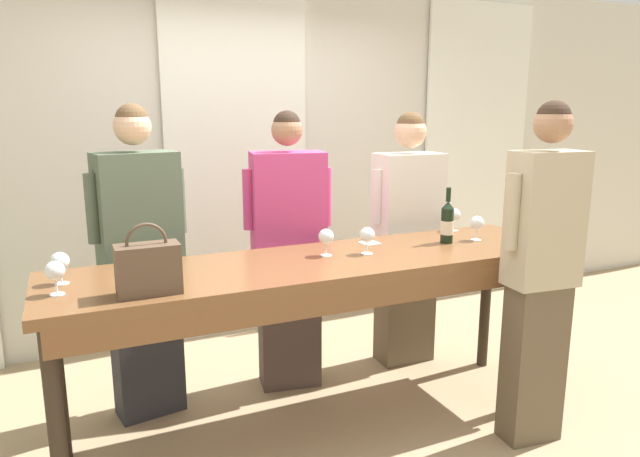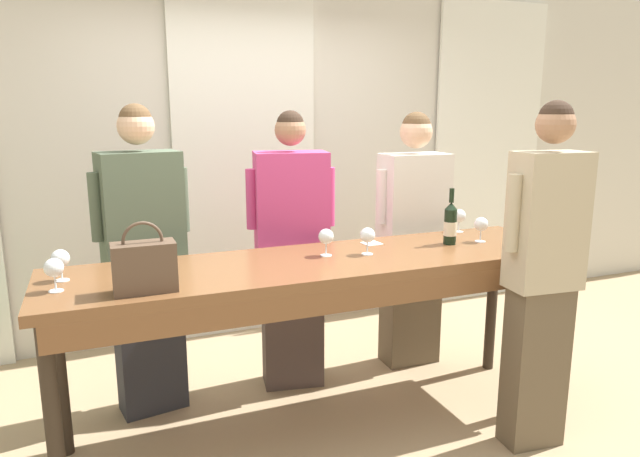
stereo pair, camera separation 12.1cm
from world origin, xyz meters
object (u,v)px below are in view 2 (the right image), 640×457
(wine_bottle, at_px, (450,224))
(wine_glass_front_right, at_px, (559,231))
(wine_glass_center_left, at_px, (54,268))
(wine_glass_center_mid, at_px, (459,216))
(handbag, at_px, (144,266))
(tasting_bar, at_px, (327,278))
(host_pouring, at_px, (543,274))
(guest_olive_jacket, at_px, (145,261))
(guest_cream_sweater, at_px, (412,239))
(wine_glass_front_mid, at_px, (481,225))
(guest_pink_top, at_px, (292,252))
(wine_glass_center_right, at_px, (367,236))
(wine_glass_back_left, at_px, (326,237))
(wine_glass_front_left, at_px, (60,259))

(wine_bottle, xyz_separation_m, wine_glass_front_right, (0.50, -0.32, -0.02))
(wine_glass_center_left, xyz_separation_m, wine_glass_center_mid, (2.35, 0.36, 0.00))
(wine_bottle, xyz_separation_m, handbag, (-1.74, -0.25, -0.01))
(tasting_bar, bearing_deg, wine_glass_front_right, -11.20)
(wine_glass_front_right, distance_m, host_pouring, 0.44)
(wine_glass_center_left, relative_size, guest_olive_jacket, 0.08)
(guest_cream_sweater, bearing_deg, wine_glass_front_mid, -78.51)
(wine_glass_front_right, bearing_deg, guest_cream_sweater, 115.51)
(handbag, distance_m, guest_pink_top, 1.27)
(wine_glass_front_right, xyz_separation_m, guest_olive_jacket, (-2.18, 0.88, -0.18))
(tasting_bar, bearing_deg, wine_glass_center_left, -178.06)
(wine_glass_center_left, bearing_deg, guest_pink_top, 26.71)
(wine_glass_center_right, bearing_deg, handbag, -169.59)
(guest_olive_jacket, distance_m, host_pouring, 2.17)
(wine_glass_back_left, xyz_separation_m, guest_pink_top, (-0.01, 0.54, -0.21))
(wine_glass_front_left, bearing_deg, handbag, -41.66)
(wine_glass_center_mid, xyz_separation_m, guest_pink_top, (-1.03, 0.30, -0.21))
(wine_glass_front_left, xyz_separation_m, guest_olive_jacket, (0.41, 0.50, -0.18))
(wine_glass_center_left, bearing_deg, host_pouring, -11.64)
(guest_olive_jacket, height_order, host_pouring, host_pouring)
(guest_pink_top, height_order, guest_cream_sweater, guest_pink_top)
(guest_pink_top, bearing_deg, wine_glass_front_mid, -30.10)
(wine_bottle, xyz_separation_m, guest_olive_jacket, (-1.68, 0.56, -0.19))
(guest_cream_sweater, bearing_deg, wine_glass_center_left, -163.20)
(host_pouring, bearing_deg, wine_glass_front_left, 164.44)
(wine_glass_center_mid, height_order, guest_cream_sweater, guest_cream_sweater)
(wine_glass_center_left, distance_m, wine_glass_center_right, 1.55)
(wine_bottle, xyz_separation_m, wine_glass_front_left, (-2.08, 0.05, -0.02))
(tasting_bar, distance_m, wine_glass_front_left, 1.30)
(wine_glass_front_mid, bearing_deg, host_pouring, -93.24)
(wine_glass_front_left, distance_m, guest_olive_jacket, 0.67)
(wine_glass_center_right, xyz_separation_m, wine_glass_back_left, (-0.22, 0.05, 0.00))
(wine_glass_back_left, distance_m, host_pouring, 1.13)
(wine_glass_front_right, height_order, wine_glass_back_left, same)
(wine_glass_front_left, height_order, guest_pink_top, guest_pink_top)
(wine_glass_front_right, height_order, wine_glass_center_right, same)
(wine_glass_front_mid, xyz_separation_m, wine_glass_back_left, (-0.98, 0.04, 0.00))
(guest_pink_top, bearing_deg, guest_olive_jacket, 180.00)
(wine_bottle, bearing_deg, handbag, -171.73)
(wine_glass_front_right, distance_m, guest_cream_sweater, 0.99)
(tasting_bar, xyz_separation_m, wine_glass_back_left, (0.03, 0.08, 0.20))
(wine_glass_center_right, xyz_separation_m, guest_pink_top, (-0.23, 0.59, -0.21))
(tasting_bar, xyz_separation_m, wine_bottle, (0.81, 0.06, 0.22))
(wine_glass_center_left, height_order, host_pouring, host_pouring)
(tasting_bar, height_order, wine_glass_front_right, wine_glass_front_right)
(wine_glass_back_left, xyz_separation_m, guest_olive_jacket, (-0.90, 0.54, -0.18))
(wine_bottle, height_order, guest_olive_jacket, guest_olive_jacket)
(wine_bottle, height_order, wine_glass_center_mid, wine_bottle)
(wine_glass_center_mid, bearing_deg, handbag, -165.62)
(wine_glass_back_left, distance_m, guest_cream_sweater, 1.04)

